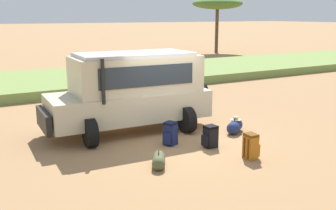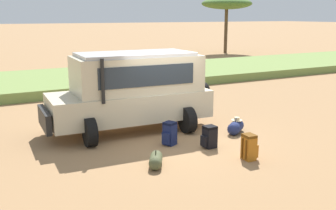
# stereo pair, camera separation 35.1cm
# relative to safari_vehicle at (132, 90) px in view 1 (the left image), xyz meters

# --- Properties ---
(ground_plane) EXTENTS (320.00, 320.00, 0.00)m
(ground_plane) POSITION_rel_safari_vehicle_xyz_m (0.68, -1.44, -1.29)
(ground_plane) COLOR #9E754C
(grass_bank) EXTENTS (120.00, 7.00, 0.44)m
(grass_bank) POSITION_rel_safari_vehicle_xyz_m (0.68, 9.22, -1.07)
(grass_bank) COLOR olive
(grass_bank) RESTS_ON ground_plane
(safari_vehicle) EXTENTS (5.40, 2.89, 2.44)m
(safari_vehicle) POSITION_rel_safari_vehicle_xyz_m (0.00, 0.00, 0.00)
(safari_vehicle) COLOR beige
(safari_vehicle) RESTS_ON ground_plane
(backpack_beside_front_wheel) EXTENTS (0.45, 0.40, 0.66)m
(backpack_beside_front_wheel) POSITION_rel_safari_vehicle_xyz_m (0.33, -1.81, -0.98)
(backpack_beside_front_wheel) COLOR navy
(backpack_beside_front_wheel) RESTS_ON ground_plane
(backpack_cluster_center) EXTENTS (0.43, 0.33, 0.61)m
(backpack_cluster_center) POSITION_rel_safari_vehicle_xyz_m (1.18, -2.51, -1.00)
(backpack_cluster_center) COLOR black
(backpack_cluster_center) RESTS_ON ground_plane
(backpack_near_rear_wheel) EXTENTS (0.38, 0.36, 0.66)m
(backpack_near_rear_wheel) POSITION_rel_safari_vehicle_xyz_m (1.55, -3.75, -0.98)
(backpack_near_rear_wheel) COLOR #B26619
(backpack_near_rear_wheel) RESTS_ON ground_plane
(duffel_bag_low_black_case) EXTENTS (0.79, 0.69, 0.47)m
(duffel_bag_low_black_case) POSITION_rel_safari_vehicle_xyz_m (2.66, -1.76, -1.10)
(duffel_bag_low_black_case) COLOR navy
(duffel_bag_low_black_case) RESTS_ON ground_plane
(duffel_bag_soft_canvas) EXTENTS (0.56, 0.75, 0.41)m
(duffel_bag_soft_canvas) POSITION_rel_safari_vehicle_xyz_m (-0.72, -3.07, -1.14)
(duffel_bag_soft_canvas) COLOR #4C5133
(duffel_bag_soft_canvas) RESTS_ON ground_plane
(acacia_tree_centre_back) EXTENTS (4.77, 4.56, 5.11)m
(acacia_tree_centre_back) POSITION_rel_safari_vehicle_xyz_m (17.91, 19.80, 3.24)
(acacia_tree_centre_back) COLOR brown
(acacia_tree_centre_back) RESTS_ON ground_plane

